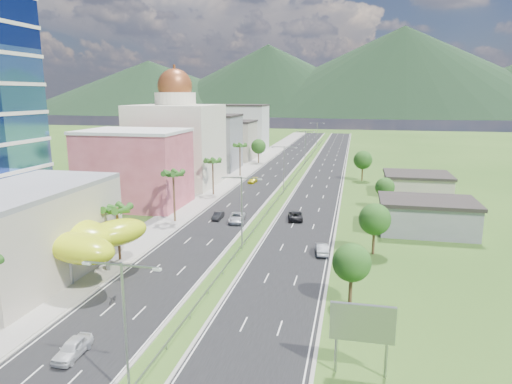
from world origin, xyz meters
The scene contains 36 objects.
ground centered at (0.00, 0.00, 0.00)m, with size 500.00×500.00×0.00m, color #2D5119.
road_left centered at (-7.50, 90.00, 0.02)m, with size 11.00×260.00×0.04m, color black.
road_right centered at (7.50, 90.00, 0.02)m, with size 11.00×260.00×0.04m, color black.
sidewalk_left centered at (-17.00, 90.00, 0.06)m, with size 7.00×260.00×0.12m, color gray.
median_guardrail centered at (0.00, 71.99, 0.62)m, with size 0.10×216.06×0.76m.
streetlight_median_a centered at (0.00, -25.00, 6.75)m, with size 6.04×0.25×11.00m.
streetlight_median_b centered at (0.00, 10.00, 6.75)m, with size 6.04×0.25×11.00m.
streetlight_median_c centered at (0.00, 50.00, 6.75)m, with size 6.04×0.25×11.00m.
streetlight_median_d centered at (0.00, 95.00, 6.75)m, with size 6.04×0.25×11.00m.
streetlight_median_e centered at (0.00, 140.00, 6.75)m, with size 6.04×0.25×11.00m.
lime_canopy centered at (-20.00, -4.00, 4.99)m, with size 18.00×15.00×7.40m.
pink_shophouse centered at (-28.00, 32.00, 7.50)m, with size 20.00×15.00×15.00m, color #B44A53.
domed_building centered at (-28.00, 55.00, 11.35)m, with size 20.00×20.00×28.70m.
midrise_grey centered at (-27.00, 80.00, 8.00)m, with size 16.00×15.00×16.00m, color gray.
midrise_beige centered at (-27.00, 102.00, 6.50)m, with size 16.00×15.00×13.00m, color #AFA690.
midrise_white centered at (-27.00, 125.00, 9.00)m, with size 16.00×15.00×18.00m, color silver.
billboard centered at (17.00, -18.00, 4.42)m, with size 5.20×0.35×6.20m.
shed_near centered at (28.00, 25.00, 2.50)m, with size 15.00×10.00×5.00m, color gray.
shed_far centered at (30.00, 55.00, 2.20)m, with size 14.00×12.00×4.40m, color #AFA690.
palm_tree_b centered at (-15.50, 2.00, 7.06)m, with size 3.60×3.60×8.10m.
palm_tree_c centered at (-15.50, 22.00, 8.50)m, with size 3.60×3.60×9.60m.
palm_tree_d centered at (-15.50, 45.00, 7.54)m, with size 3.60×3.60×8.60m.
palm_tree_e centered at (-15.50, 70.00, 8.31)m, with size 3.60×3.60×9.40m.
leafy_tree_lfar centered at (-15.50, 95.00, 5.58)m, with size 4.90×4.90×8.05m.
leafy_tree_ra centered at (16.00, -5.00, 4.78)m, with size 4.20×4.20×6.90m.
leafy_tree_rb centered at (19.00, 12.00, 5.18)m, with size 4.55×4.55×7.47m.
leafy_tree_rc centered at (22.00, 40.00, 4.37)m, with size 3.85×3.85×6.33m.
leafy_tree_rd centered at (18.00, 70.00, 5.58)m, with size 4.90×4.90×8.05m.
mountain_ridge centered at (60.00, 450.00, 0.00)m, with size 860.00×140.00×90.00m, color black, non-canonical shape.
car_white_near_left centered at (-7.66, -20.71, 0.80)m, with size 1.80×4.47×1.52m, color silver.
car_dark_left centered at (-8.32, 25.09, 0.70)m, with size 1.40×4.01×1.32m, color black.
car_silver_mid_left centered at (-4.43, 24.01, 0.84)m, with size 2.67×5.79×1.61m, color #ADAFB5.
car_yellow_far_left centered at (-9.76, 60.56, 0.66)m, with size 1.74×4.28×1.24m, color gold.
car_silver_right centered at (11.76, 10.39, 0.82)m, with size 1.65×4.72×1.56m, color #94959A.
car_dark_far_right centered at (5.65, 27.79, 0.81)m, with size 2.56×5.55×1.54m, color black.
motorcycle centered at (-9.60, -10.41, 0.59)m, with size 0.52×1.72×1.10m, color black.
Camera 1 is at (15.78, -52.65, 22.62)m, focal length 32.00 mm.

